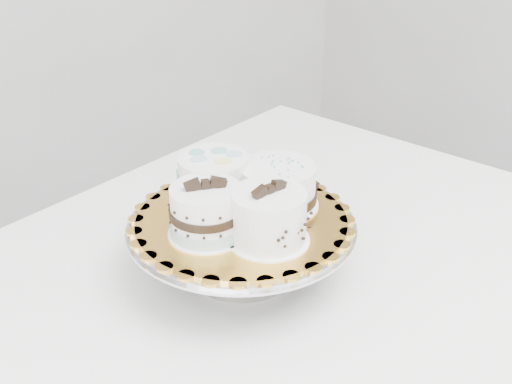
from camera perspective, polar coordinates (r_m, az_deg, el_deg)
table at (r=1.00m, az=-1.51°, el=-12.07°), size 1.46×1.12×0.75m
cake_stand at (r=0.97m, az=-1.28°, el=-4.08°), size 0.34×0.34×0.09m
cake_board at (r=0.95m, az=-1.30°, el=-2.48°), size 0.35×0.35×0.00m
cake_swirl at (r=0.88m, az=1.15°, el=-2.33°), size 0.12×0.12×0.09m
cake_banded at (r=0.90m, az=-4.41°, el=-1.89°), size 0.13×0.13×0.09m
cake_dots at (r=0.98m, az=-3.78°, el=1.09°), size 0.13×0.13×0.08m
cake_ribbon at (r=0.97m, az=1.97°, el=0.47°), size 0.14×0.14×0.07m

